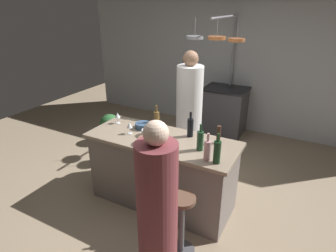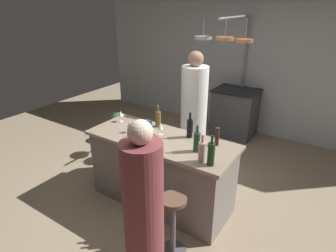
{
  "view_description": "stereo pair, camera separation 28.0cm",
  "coord_description": "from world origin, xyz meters",
  "px_view_note": "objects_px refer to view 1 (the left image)",
  "views": [
    {
      "loc": [
        1.47,
        -2.59,
        2.36
      ],
      "look_at": [
        0.0,
        0.15,
        1.0
      ],
      "focal_mm": 30.34,
      "sensor_mm": 36.0,
      "label": 1
    },
    {
      "loc": [
        1.71,
        -2.45,
        2.36
      ],
      "look_at": [
        0.0,
        0.15,
        1.0
      ],
      "focal_mm": 30.34,
      "sensor_mm": 36.0,
      "label": 2
    }
  ],
  "objects_px": {
    "wine_bottle_dark": "(190,127)",
    "wine_bottle_red": "(217,152)",
    "wine_bottle_amber": "(157,119)",
    "chef": "(189,117)",
    "wine_glass_near_right_guest": "(117,116)",
    "bar_stool_right": "(182,223)",
    "potted_plant": "(110,126)",
    "wine_glass_by_chef": "(130,126)",
    "mixing_bowl_wooden": "(147,141)",
    "wine_glass_near_left_guest": "(161,127)",
    "stove_range": "(224,110)",
    "mixing_bowl_steel": "(148,133)",
    "guest_right": "(157,216)",
    "wine_bottle_rose": "(207,150)",
    "mixing_bowl_blue": "(143,125)",
    "pepper_mill": "(219,135)",
    "wine_bottle_green": "(200,140)"
  },
  "relations": [
    {
      "from": "guest_right",
      "to": "mixing_bowl_wooden",
      "type": "xyz_separation_m",
      "value": [
        -0.6,
        0.81,
        0.2
      ]
    },
    {
      "from": "wine_bottle_amber",
      "to": "wine_glass_near_left_guest",
      "type": "xyz_separation_m",
      "value": [
        0.17,
        -0.19,
        -0.0
      ]
    },
    {
      "from": "bar_stool_right",
      "to": "wine_bottle_amber",
      "type": "distance_m",
      "value": 1.34
    },
    {
      "from": "wine_bottle_red",
      "to": "mixing_bowl_wooden",
      "type": "distance_m",
      "value": 0.83
    },
    {
      "from": "wine_bottle_dark",
      "to": "wine_glass_near_right_guest",
      "type": "bearing_deg",
      "value": -175.06
    },
    {
      "from": "wine_bottle_rose",
      "to": "mixing_bowl_steel",
      "type": "height_order",
      "value": "wine_bottle_rose"
    },
    {
      "from": "stove_range",
      "to": "wine_bottle_dark",
      "type": "xyz_separation_m",
      "value": [
        0.26,
        -2.24,
        0.57
      ]
    },
    {
      "from": "pepper_mill",
      "to": "wine_bottle_dark",
      "type": "distance_m",
      "value": 0.35
    },
    {
      "from": "wine_bottle_amber",
      "to": "wine_bottle_green",
      "type": "relative_size",
      "value": 0.96
    },
    {
      "from": "wine_glass_by_chef",
      "to": "mixing_bowl_wooden",
      "type": "bearing_deg",
      "value": -21.95
    },
    {
      "from": "wine_glass_near_left_guest",
      "to": "mixing_bowl_blue",
      "type": "relative_size",
      "value": 0.75
    },
    {
      "from": "wine_bottle_dark",
      "to": "mixing_bowl_blue",
      "type": "bearing_deg",
      "value": -174.31
    },
    {
      "from": "guest_right",
      "to": "wine_glass_by_chef",
      "type": "bearing_deg",
      "value": 134.71
    },
    {
      "from": "wine_bottle_rose",
      "to": "potted_plant",
      "type": "bearing_deg",
      "value": 151.14
    },
    {
      "from": "wine_bottle_dark",
      "to": "wine_bottle_red",
      "type": "relative_size",
      "value": 0.95
    },
    {
      "from": "potted_plant",
      "to": "wine_bottle_amber",
      "type": "height_order",
      "value": "wine_bottle_amber"
    },
    {
      "from": "potted_plant",
      "to": "wine_bottle_dark",
      "type": "bearing_deg",
      "value": -23.69
    },
    {
      "from": "wine_glass_near_left_guest",
      "to": "mixing_bowl_wooden",
      "type": "xyz_separation_m",
      "value": [
        -0.02,
        -0.27,
        -0.07
      ]
    },
    {
      "from": "potted_plant",
      "to": "wine_glass_near_left_guest",
      "type": "height_order",
      "value": "wine_glass_near_left_guest"
    },
    {
      "from": "pepper_mill",
      "to": "wine_bottle_amber",
      "type": "bearing_deg",
      "value": 175.51
    },
    {
      "from": "guest_right",
      "to": "mixing_bowl_blue",
      "type": "height_order",
      "value": "guest_right"
    },
    {
      "from": "bar_stool_right",
      "to": "wine_bottle_amber",
      "type": "bearing_deg",
      "value": 131.91
    },
    {
      "from": "potted_plant",
      "to": "mixing_bowl_steel",
      "type": "xyz_separation_m",
      "value": [
        1.5,
        -1.08,
        0.64
      ]
    },
    {
      "from": "wine_glass_near_left_guest",
      "to": "wine_bottle_green",
      "type": "bearing_deg",
      "value": -12.52
    },
    {
      "from": "wine_bottle_dark",
      "to": "wine_glass_near_right_guest",
      "type": "xyz_separation_m",
      "value": [
        -1.0,
        -0.09,
        -0.01
      ]
    },
    {
      "from": "wine_bottle_amber",
      "to": "chef",
      "type": "bearing_deg",
      "value": 78.36
    },
    {
      "from": "guest_right",
      "to": "mixing_bowl_steel",
      "type": "relative_size",
      "value": 10.83
    },
    {
      "from": "wine_bottle_amber",
      "to": "mixing_bowl_steel",
      "type": "height_order",
      "value": "wine_bottle_amber"
    },
    {
      "from": "chef",
      "to": "mixing_bowl_wooden",
      "type": "bearing_deg",
      "value": -89.89
    },
    {
      "from": "potted_plant",
      "to": "wine_glass_by_chef",
      "type": "xyz_separation_m",
      "value": [
        1.29,
        -1.14,
        0.71
      ]
    },
    {
      "from": "pepper_mill",
      "to": "wine_glass_near_right_guest",
      "type": "bearing_deg",
      "value": -176.97
    },
    {
      "from": "wine_bottle_green",
      "to": "mixing_bowl_steel",
      "type": "distance_m",
      "value": 0.69
    },
    {
      "from": "pepper_mill",
      "to": "mixing_bowl_blue",
      "type": "relative_size",
      "value": 1.08
    },
    {
      "from": "wine_bottle_amber",
      "to": "wine_glass_near_right_guest",
      "type": "distance_m",
      "value": 0.53
    },
    {
      "from": "wine_bottle_red",
      "to": "wine_glass_near_right_guest",
      "type": "height_order",
      "value": "wine_bottle_red"
    },
    {
      "from": "stove_range",
      "to": "wine_glass_near_right_guest",
      "type": "bearing_deg",
      "value": -107.49
    },
    {
      "from": "pepper_mill",
      "to": "wine_bottle_amber",
      "type": "relative_size",
      "value": 0.73
    },
    {
      "from": "stove_range",
      "to": "potted_plant",
      "type": "relative_size",
      "value": 1.71
    },
    {
      "from": "wine_bottle_rose",
      "to": "wine_glass_by_chef",
      "type": "distance_m",
      "value": 1.06
    },
    {
      "from": "wine_bottle_dark",
      "to": "wine_glass_by_chef",
      "type": "relative_size",
      "value": 2.08
    },
    {
      "from": "stove_range",
      "to": "mixing_bowl_wooden",
      "type": "bearing_deg",
      "value": -91.73
    },
    {
      "from": "bar_stool_right",
      "to": "wine_glass_near_left_guest",
      "type": "height_order",
      "value": "wine_glass_near_left_guest"
    },
    {
      "from": "potted_plant",
      "to": "wine_bottle_amber",
      "type": "xyz_separation_m",
      "value": [
        1.47,
        -0.81,
        0.71
      ]
    },
    {
      "from": "wine_bottle_red",
      "to": "wine_glass_near_left_guest",
      "type": "xyz_separation_m",
      "value": [
        -0.8,
        0.3,
        -0.02
      ]
    },
    {
      "from": "wine_bottle_green",
      "to": "mixing_bowl_blue",
      "type": "xyz_separation_m",
      "value": [
        -0.86,
        0.2,
        -0.08
      ]
    },
    {
      "from": "wine_bottle_red",
      "to": "wine_glass_by_chef",
      "type": "distance_m",
      "value": 1.16
    },
    {
      "from": "potted_plant",
      "to": "mixing_bowl_steel",
      "type": "distance_m",
      "value": 1.96
    },
    {
      "from": "stove_range",
      "to": "potted_plant",
      "type": "xyz_separation_m",
      "value": [
        -1.69,
        -1.38,
        -0.15
      ]
    },
    {
      "from": "stove_range",
      "to": "wine_bottle_green",
      "type": "xyz_separation_m",
      "value": [
        0.5,
        -2.5,
        0.57
      ]
    },
    {
      "from": "wine_bottle_rose",
      "to": "mixing_bowl_blue",
      "type": "xyz_separation_m",
      "value": [
        -1.0,
        0.37,
        -0.08
      ]
    }
  ]
}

